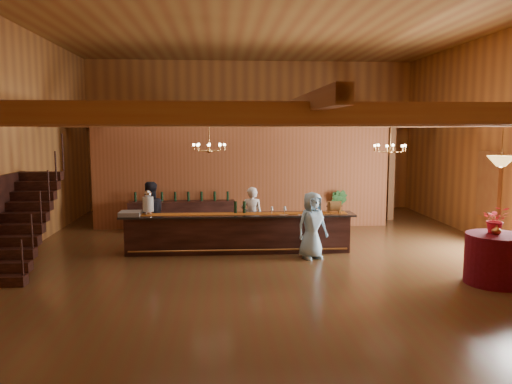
{
  "coord_description": "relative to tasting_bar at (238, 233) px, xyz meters",
  "views": [
    {
      "loc": [
        -1.19,
        -11.66,
        3.0
      ],
      "look_at": [
        -0.3,
        0.43,
        1.48
      ],
      "focal_mm": 35.0,
      "sensor_mm": 36.0,
      "label": 1
    }
  ],
  "objects": [
    {
      "name": "bar_bottle_0",
      "position": [
        -0.06,
        0.11,
        0.62
      ],
      "size": [
        0.07,
        0.07,
        0.3
      ],
      "primitive_type": "cylinder",
      "color": "black",
      "rests_on": "tasting_bar"
    },
    {
      "name": "staircase",
      "position": [
        -4.7,
        -1.08,
        0.52
      ],
      "size": [
        1.0,
        2.8,
        2.0
      ],
      "color": "#3D1D17",
      "rests_on": "floor"
    },
    {
      "name": "table_flowers",
      "position": [
        4.95,
        -2.76,
        0.77
      ],
      "size": [
        0.61,
        0.57,
        0.54
      ],
      "primitive_type": "imported",
      "rotation": [
        0.0,
        0.0,
        -0.4
      ],
      "color": "red",
      "rests_on": "round_table"
    },
    {
      "name": "glass_rack_tray",
      "position": [
        -2.59,
        -0.02,
        0.52
      ],
      "size": [
        0.5,
        0.5,
        0.1
      ],
      "primitive_type": "cube",
      "color": "gray",
      "rests_on": "tasting_bar"
    },
    {
      "name": "backroom_boxes",
      "position": [
        0.45,
        5.16,
        0.05
      ],
      "size": [
        4.1,
        0.6,
        1.1
      ],
      "color": "#3D1D17",
      "rests_on": "floor"
    },
    {
      "name": "round_table",
      "position": [
        4.9,
        -2.88,
        0.01
      ],
      "size": [
        1.13,
        1.13,
        0.98
      ],
      "primitive_type": "cylinder",
      "color": "#5A0A1A",
      "rests_on": "floor"
    },
    {
      "name": "guest",
      "position": [
        1.69,
        -0.71,
        0.3
      ],
      "size": [
        0.9,
        0.75,
        1.57
      ],
      "primitive_type": "imported",
      "rotation": [
        0.0,
        0.0,
        0.38
      ],
      "color": "#8EBAD6",
      "rests_on": "floor"
    },
    {
      "name": "bartender",
      "position": [
        0.38,
        0.66,
        0.29
      ],
      "size": [
        0.59,
        0.42,
        1.54
      ],
      "primitive_type": "imported",
      "rotation": [
        0.0,
        0.0,
        3.05
      ],
      "color": "white",
      "rests_on": "floor"
    },
    {
      "name": "raffle_drum",
      "position": [
        2.36,
        -0.07,
        0.64
      ],
      "size": [
        0.34,
        0.24,
        0.3
      ],
      "color": "brown",
      "rests_on": "tasting_bar"
    },
    {
      "name": "tasting_bar",
      "position": [
        0.0,
        0.0,
        0.0
      ],
      "size": [
        5.7,
        0.79,
        0.96
      ],
      "rotation": [
        0.0,
        0.0,
        -0.01
      ],
      "color": "#3D1D17",
      "rests_on": "floor"
    },
    {
      "name": "table_vase",
      "position": [
        4.88,
        -2.9,
        0.65
      ],
      "size": [
        0.18,
        0.18,
        0.3
      ],
      "primitive_type": "imported",
      "rotation": [
        0.0,
        0.0,
        -0.23
      ],
      "color": "#A56F37",
      "rests_on": "round_table"
    },
    {
      "name": "window_right_back",
      "position": [
        6.7,
        0.66,
        1.07
      ],
      "size": [
        0.12,
        1.05,
        1.75
      ],
      "primitive_type": "cube",
      "color": "white",
      "rests_on": "wall_right"
    },
    {
      "name": "pendant_lamp",
      "position": [
        4.9,
        -2.88,
        1.92
      ],
      "size": [
        0.52,
        0.52,
        0.9
      ],
      "color": "#A56F37",
      "rests_on": "beam_grid"
    },
    {
      "name": "beam_grid",
      "position": [
        0.75,
        0.17,
        2.76
      ],
      "size": [
        11.9,
        13.9,
        0.39
      ],
      "color": "olive",
      "rests_on": "wall_left"
    },
    {
      "name": "floor",
      "position": [
        0.75,
        -0.34,
        -0.48
      ],
      "size": [
        14.0,
        14.0,
        0.0
      ],
      "primitive_type": "plane",
      "color": "#53311A",
      "rests_on": "ground"
    },
    {
      "name": "wall_back",
      "position": [
        0.75,
        6.66,
        2.27
      ],
      "size": [
        12.0,
        0.1,
        5.5
      ],
      "primitive_type": "cube",
      "color": "#AE7033",
      "rests_on": "floor"
    },
    {
      "name": "support_posts",
      "position": [
        0.75,
        -0.84,
        1.12
      ],
      "size": [
        9.2,
        10.2,
        3.2
      ],
      "color": "olive",
      "rests_on": "floor"
    },
    {
      "name": "chandelier_right",
      "position": [
        3.76,
        0.06,
        2.07
      ],
      "size": [
        0.8,
        0.8,
        0.8
      ],
      "color": "#A56F37",
      "rests_on": "beam_grid"
    },
    {
      "name": "ceiling",
      "position": [
        0.75,
        -0.34,
        5.02
      ],
      "size": [
        14.0,
        14.0,
        0.0
      ],
      "primitive_type": "plane",
      "rotation": [
        3.14,
        0.0,
        0.0
      ],
      "color": "olive",
      "rests_on": "wall_back"
    },
    {
      "name": "floor_plant",
      "position": [
        3.17,
        3.05,
        0.1
      ],
      "size": [
        0.8,
        0.74,
        1.16
      ],
      "primitive_type": "imported",
      "rotation": [
        0.0,
        0.0,
        -0.43
      ],
      "color": "#224F21",
      "rests_on": "floor"
    },
    {
      "name": "beverage_dispenser",
      "position": [
        -2.18,
        0.07,
        0.75
      ],
      "size": [
        0.26,
        0.26,
        0.6
      ],
      "color": "silver",
      "rests_on": "tasting_bar"
    },
    {
      "name": "wall_front",
      "position": [
        0.75,
        -7.34,
        2.27
      ],
      "size": [
        12.0,
        0.1,
        5.5
      ],
      "primitive_type": "cube",
      "color": "#AE7033",
      "rests_on": "floor"
    },
    {
      "name": "bar_bottle_1",
      "position": [
        0.15,
        0.11,
        0.62
      ],
      "size": [
        0.07,
        0.07,
        0.3
      ],
      "primitive_type": "cylinder",
      "color": "black",
      "rests_on": "tasting_bar"
    },
    {
      "name": "staff_second",
      "position": [
        -2.23,
        0.66,
        0.36
      ],
      "size": [
        0.98,
        0.86,
        1.69
      ],
      "primitive_type": "imported",
      "rotation": [
        0.0,
        0.0,
        3.45
      ],
      "color": "black",
      "rests_on": "floor"
    },
    {
      "name": "wall_left",
      "position": [
        -5.25,
        -0.34,
        2.27
      ],
      "size": [
        0.1,
        14.0,
        5.5
      ],
      "primitive_type": "cube",
      "color": "#AE7033",
      "rests_on": "floor"
    },
    {
      "name": "partition_wall",
      "position": [
        0.25,
        3.16,
        1.07
      ],
      "size": [
        9.0,
        0.18,
        3.1
      ],
      "primitive_type": "cube",
      "color": "brown",
      "rests_on": "floor"
    },
    {
      "name": "backbar_shelf",
      "position": [
        -1.58,
        2.84,
        -0.04
      ],
      "size": [
        3.17,
        0.79,
        0.88
      ],
      "primitive_type": "cube",
      "rotation": [
        0.0,
        0.0,
        0.1
      ],
      "color": "#3D1D17",
      "rests_on": "floor"
    },
    {
      "name": "chandelier_left",
      "position": [
        -0.7,
        0.49,
        2.09
      ],
      "size": [
        0.8,
        0.8,
        0.79
      ],
      "color": "#A56F37",
      "rests_on": "beam_grid"
    }
  ]
}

